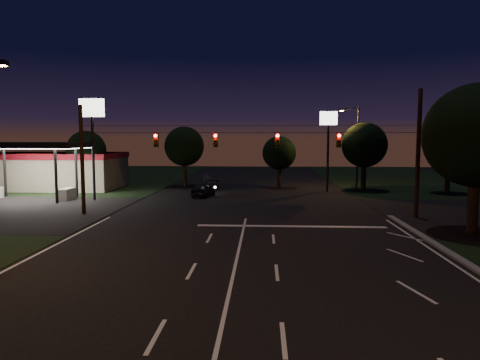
# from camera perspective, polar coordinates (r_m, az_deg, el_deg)

# --- Properties ---
(ground) EXTENTS (140.00, 140.00, 0.00)m
(ground) POSITION_cam_1_polar(r_m,az_deg,el_deg) (16.49, -1.31, -14.23)
(ground) COLOR black
(ground) RESTS_ON ground
(stop_bar) EXTENTS (12.00, 0.50, 0.01)m
(stop_bar) POSITION_cam_1_polar(r_m,az_deg,el_deg) (27.59, 6.82, -6.14)
(stop_bar) COLOR silver
(stop_bar) RESTS_ON ground
(utility_pole_right) EXTENTS (0.30, 0.30, 9.00)m
(utility_pole_right) POSITION_cam_1_polar(r_m,az_deg,el_deg) (32.80, 22.36, -4.67)
(utility_pole_right) COLOR black
(utility_pole_right) RESTS_ON ground
(utility_pole_left) EXTENTS (0.28, 0.28, 8.00)m
(utility_pole_left) POSITION_cam_1_polar(r_m,az_deg,el_deg) (33.67, -20.08, -4.33)
(utility_pole_left) COLOR black
(utility_pole_left) RESTS_ON ground
(signal_span) EXTENTS (24.00, 0.40, 1.56)m
(signal_span) POSITION_cam_1_polar(r_m,az_deg,el_deg) (30.46, 0.86, 5.41)
(signal_span) COLOR black
(signal_span) RESTS_ON ground
(gas_station) EXTENTS (14.20, 16.10, 5.25)m
(gas_station) POSITION_cam_1_polar(r_m,az_deg,el_deg) (51.43, -23.54, 1.53)
(gas_station) COLOR gray
(gas_station) RESTS_ON ground
(pole_sign_left_near) EXTENTS (2.20, 0.30, 9.10)m
(pole_sign_left_near) POSITION_cam_1_polar(r_m,az_deg,el_deg) (40.46, -19.11, 7.23)
(pole_sign_left_near) COLOR black
(pole_sign_left_near) RESTS_ON ground
(pole_sign_right) EXTENTS (1.80, 0.30, 8.40)m
(pole_sign_right) POSITION_cam_1_polar(r_m,az_deg,el_deg) (45.98, 11.69, 6.26)
(pole_sign_right) COLOR black
(pole_sign_right) RESTS_ON ground
(street_light_right_far) EXTENTS (2.20, 0.35, 9.00)m
(street_light_right_far) POSITION_cam_1_polar(r_m,az_deg,el_deg) (48.52, 15.12, 4.96)
(street_light_right_far) COLOR black
(street_light_right_far) RESTS_ON ground
(tree_right_near) EXTENTS (6.00, 6.00, 8.76)m
(tree_right_near) POSITION_cam_1_polar(r_m,az_deg,el_deg) (28.44, 28.92, 5.06)
(tree_right_near) COLOR black
(tree_right_near) RESTS_ON ground
(tree_far_a) EXTENTS (4.20, 4.20, 6.42)m
(tree_far_a) POSITION_cam_1_polar(r_m,az_deg,el_deg) (49.48, -19.74, 3.69)
(tree_far_a) COLOR black
(tree_far_a) RESTS_ON ground
(tree_far_b) EXTENTS (4.60, 4.60, 6.98)m
(tree_far_b) POSITION_cam_1_polar(r_m,az_deg,el_deg) (50.45, -7.39, 4.41)
(tree_far_b) COLOR black
(tree_far_b) RESTS_ON ground
(tree_far_c) EXTENTS (3.80, 3.80, 5.86)m
(tree_far_c) POSITION_cam_1_polar(r_m,az_deg,el_deg) (48.63, 5.27, 3.55)
(tree_far_c) COLOR black
(tree_far_c) RESTS_ON ground
(tree_far_d) EXTENTS (4.80, 4.80, 7.30)m
(tree_far_d) POSITION_cam_1_polar(r_m,az_deg,el_deg) (47.84, 16.24, 4.43)
(tree_far_d) COLOR black
(tree_far_d) RESTS_ON ground
(tree_far_e) EXTENTS (4.00, 4.00, 6.18)m
(tree_far_e) POSITION_cam_1_polar(r_m,az_deg,el_deg) (48.40, 26.04, 3.25)
(tree_far_e) COLOR black
(tree_far_e) RESTS_ON ground
(car_oncoming_a) EXTENTS (2.21, 4.07, 1.31)m
(car_oncoming_a) POSITION_cam_1_polar(r_m,az_deg,el_deg) (41.43, -4.93, -1.29)
(car_oncoming_a) COLOR black
(car_oncoming_a) RESTS_ON ground
(car_oncoming_b) EXTENTS (2.57, 5.02, 1.58)m
(car_oncoming_b) POSITION_cam_1_polar(r_m,az_deg,el_deg) (49.04, -4.09, -0.07)
(car_oncoming_b) COLOR black
(car_oncoming_b) RESTS_ON ground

